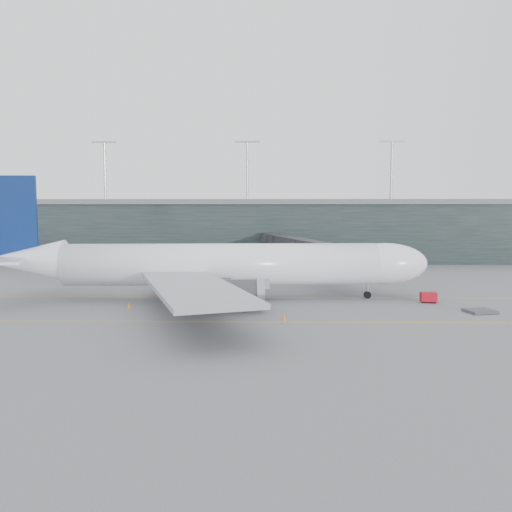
{
  "coord_description": "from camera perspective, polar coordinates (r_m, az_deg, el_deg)",
  "views": [
    {
      "loc": [
        9.1,
        -74.9,
        12.34
      ],
      "look_at": [
        7.94,
        -4.0,
        5.99
      ],
      "focal_mm": 35.0,
      "sensor_mm": 36.0,
      "label": 1
    }
  ],
  "objects": [
    {
      "name": "taxiline_b",
      "position": [
        57.0,
        -8.34,
        -7.43
      ],
      "size": [
        160.0,
        0.25,
        0.02
      ],
      "primitive_type": "cube",
      "color": "gold",
      "rests_on": "ground"
    },
    {
      "name": "taxiline_lead_main",
      "position": [
        95.79,
        -1.53,
        -2.28
      ],
      "size": [
        0.25,
        60.0,
        0.02
      ],
      "primitive_type": "cube",
      "color": "gold",
      "rests_on": "ground"
    },
    {
      "name": "terminal",
      "position": [
        133.3,
        -2.98,
        3.08
      ],
      "size": [
        240.0,
        36.0,
        29.0
      ],
      "color": "black",
      "rests_on": "ground"
    },
    {
      "name": "uld_c",
      "position": [
        87.47,
        -5.61,
        -2.37
      ],
      "size": [
        2.3,
        1.96,
        1.87
      ],
      "rotation": [
        0.0,
        0.0,
        -0.16
      ],
      "color": "#3A3A3F",
      "rests_on": "ground"
    },
    {
      "name": "cone_wing_port",
      "position": [
        86.93,
        2.35,
        -2.78
      ],
      "size": [
        0.51,
        0.51,
        0.8
      ],
      "primitive_type": "cone",
      "color": "#D34A0B",
      "rests_on": "ground"
    },
    {
      "name": "cone_nose",
      "position": [
        74.69,
        18.98,
        -4.39
      ],
      "size": [
        0.47,
        0.47,
        0.74
      ],
      "primitive_type": "cone",
      "color": "orange",
      "rests_on": "ground"
    },
    {
      "name": "jet_bridge",
      "position": [
        101.27,
        4.72,
        1.27
      ],
      "size": [
        15.69,
        48.16,
        7.45
      ],
      "rotation": [
        0.0,
        0.0,
        0.25
      ],
      "color": "#27272B",
      "rests_on": "ground"
    },
    {
      "name": "taxiline_a",
      "position": [
        72.54,
        -6.3,
        -4.7
      ],
      "size": [
        160.0,
        0.25,
        0.02
      ],
      "primitive_type": "cube",
      "color": "gold",
      "rests_on": "ground"
    },
    {
      "name": "baggage_dolly",
      "position": [
        67.14,
        24.23,
        -5.76
      ],
      "size": [
        3.88,
        3.39,
        0.34
      ],
      "primitive_type": "cube",
      "rotation": [
        0.0,
        0.0,
        0.24
      ],
      "color": "#3D3C42",
      "rests_on": "ground"
    },
    {
      "name": "uld_a",
      "position": [
        85.53,
        -7.77,
        -2.56
      ],
      "size": [
        2.21,
        1.84,
        1.88
      ],
      "rotation": [
        0.0,
        0.0,
        -0.09
      ],
      "color": "#3A3A3F",
      "rests_on": "ground"
    },
    {
      "name": "uld_b",
      "position": [
        87.38,
        -5.65,
        -2.4
      ],
      "size": [
        2.44,
        2.22,
        1.81
      ],
      "rotation": [
        0.0,
        0.0,
        0.38
      ],
      "color": "#3A3A3F",
      "rests_on": "ground"
    },
    {
      "name": "cone_wing_stbd",
      "position": [
        57.16,
        3.22,
        -6.96
      ],
      "size": [
        0.49,
        0.49,
        0.78
      ],
      "primitive_type": "cone",
      "color": "orange",
      "rests_on": "ground"
    },
    {
      "name": "gse_cart",
      "position": [
        71.69,
        19.1,
        -4.44
      ],
      "size": [
        2.17,
        1.48,
        1.42
      ],
      "rotation": [
        0.0,
        0.0,
        -0.08
      ],
      "color": "#AB0C1B",
      "rests_on": "ground"
    },
    {
      "name": "ground",
      "position": [
        76.46,
        -5.93,
        -4.2
      ],
      "size": [
        320.0,
        320.0,
        0.0
      ],
      "primitive_type": "plane",
      "color": "#5B5C61",
      "rests_on": "ground"
    },
    {
      "name": "cone_tail",
      "position": [
        66.03,
        -14.32,
        -5.48
      ],
      "size": [
        0.47,
        0.47,
        0.75
      ],
      "primitive_type": "cone",
      "color": "orange",
      "rests_on": "ground"
    },
    {
      "name": "main_aircraft",
      "position": [
        69.79,
        -4.31,
        -1.08
      ],
      "size": [
        61.31,
        57.55,
        17.19
      ],
      "rotation": [
        0.0,
        0.0,
        0.06
      ],
      "color": "white",
      "rests_on": "ground"
    }
  ]
}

